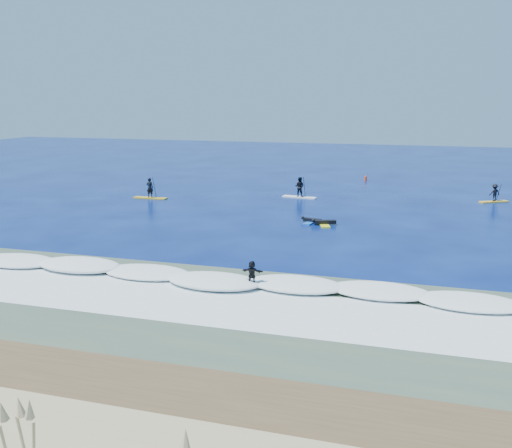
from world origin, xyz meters
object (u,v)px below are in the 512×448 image
(sup_paddler_right, at_px, (494,194))
(sup_paddler_left, at_px, (150,191))
(wave_surfer, at_px, (252,275))
(marker_buoy, at_px, (366,178))
(prone_paddler_far, at_px, (311,221))
(prone_paddler_near, at_px, (324,223))
(sup_paddler_center, at_px, (300,189))

(sup_paddler_right, bearing_deg, sup_paddler_left, 163.36)
(sup_paddler_right, bearing_deg, wave_surfer, -145.35)
(marker_buoy, bearing_deg, prone_paddler_far, -93.98)
(sup_paddler_right, height_order, prone_paddler_near, sup_paddler_right)
(prone_paddler_far, bearing_deg, sup_paddler_right, -35.51)
(sup_paddler_center, xyz_separation_m, prone_paddler_far, (3.17, -10.43, -0.69))
(sup_paddler_left, distance_m, prone_paddler_near, 18.57)
(sup_paddler_center, bearing_deg, marker_buoy, 77.44)
(sup_paddler_right, bearing_deg, marker_buoy, 110.85)
(sup_paddler_right, relative_size, prone_paddler_near, 1.13)
(sup_paddler_left, xyz_separation_m, marker_buoy, (17.93, 17.17, -0.39))
(sup_paddler_center, height_order, prone_paddler_far, sup_paddler_center)
(prone_paddler_near, distance_m, prone_paddler_far, 1.15)
(prone_paddler_near, bearing_deg, wave_surfer, 157.72)
(sup_paddler_left, distance_m, sup_paddler_right, 31.08)
(sup_paddler_center, bearing_deg, sup_paddler_left, -153.78)
(sup_paddler_left, relative_size, marker_buoy, 4.53)
(sup_paddler_left, relative_size, wave_surfer, 1.82)
(wave_surfer, bearing_deg, sup_paddler_center, 96.43)
(prone_paddler_far, relative_size, marker_buoy, 2.97)
(sup_paddler_right, bearing_deg, prone_paddler_far, -166.59)
(prone_paddler_far, distance_m, wave_surfer, 15.66)
(sup_paddler_right, relative_size, prone_paddler_far, 1.27)
(sup_paddler_left, bearing_deg, sup_paddler_right, 12.20)
(sup_paddler_right, xyz_separation_m, prone_paddler_far, (-13.99, -13.01, -0.59))
(marker_buoy, bearing_deg, wave_surfer, -92.22)
(wave_surfer, relative_size, marker_buoy, 2.49)
(sup_paddler_right, distance_m, wave_surfer, 31.84)
(prone_paddler_near, distance_m, wave_surfer, 15.19)
(sup_paddler_center, height_order, marker_buoy, sup_paddler_center)
(sup_paddler_left, relative_size, sup_paddler_center, 0.97)
(sup_paddler_center, xyz_separation_m, prone_paddler_near, (4.20, -10.93, -0.68))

